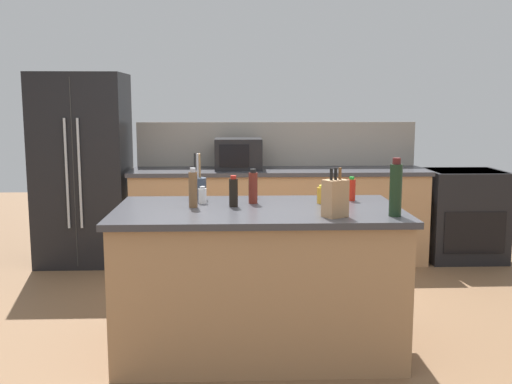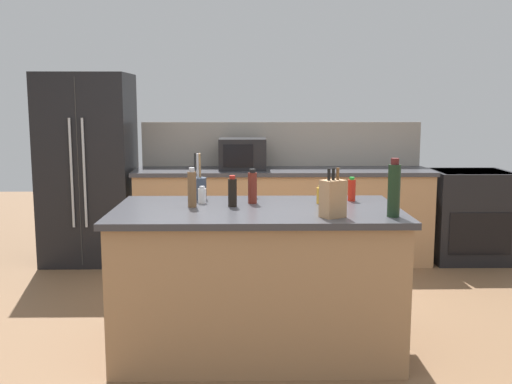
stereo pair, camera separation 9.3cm
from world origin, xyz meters
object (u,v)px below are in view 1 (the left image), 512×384
refrigerator (83,169)px  microwave (238,154)px  hot_sauce_bottle (352,189)px  pepper_grinder (193,189)px  range_oven (463,214)px  soy_sauce_bottle (233,192)px  honey_jar (322,195)px  spice_jar_paprika (253,191)px  vinegar_bottle (253,187)px  utensil_crock (198,188)px  wine_bottle (396,189)px  knife_block (335,198)px  salt_shaker (203,195)px

refrigerator → microwave: size_ratio=4.06×
hot_sauce_bottle → pepper_grinder: bearing=-168.0°
range_oven → soy_sauce_bottle: 3.24m
honey_jar → spice_jar_paprika: 0.52m
hot_sauce_bottle → vinegar_bottle: (-0.68, -0.09, 0.03)m
refrigerator → vinegar_bottle: (1.63, -2.07, 0.11)m
soy_sauce_bottle → hot_sauce_bottle: bearing=14.7°
honey_jar → refrigerator: bearing=135.1°
range_oven → utensil_crock: size_ratio=2.87×
wine_bottle → refrigerator: bearing=133.9°
range_oven → hot_sauce_bottle: hot_sauce_bottle is taller
wine_bottle → spice_jar_paprika: wine_bottle is taller
knife_block → honey_jar: (-0.00, 0.48, -0.06)m
wine_bottle → vinegar_bottle: wine_bottle is taller
range_oven → vinegar_bottle: size_ratio=4.00×
hot_sauce_bottle → spice_jar_paprika: hot_sauce_bottle is taller
wine_bottle → salt_shaker: 1.27m
knife_block → spice_jar_paprika: knife_block is taller
microwave → knife_block: (0.54, -2.51, -0.04)m
utensil_crock → vinegar_bottle: 0.42m
wine_bottle → knife_block: bearing=-178.2°
range_oven → pepper_grinder: 3.44m
wine_bottle → soy_sauce_bottle: bearing=159.4°
vinegar_bottle → range_oven: bearing=42.3°
knife_block → soy_sauce_bottle: bearing=118.1°
microwave → refrigerator: bearing=178.1°
pepper_grinder → wine_bottle: bearing=-15.9°
range_oven → pepper_grinder: size_ratio=3.61×
knife_block → hot_sauce_bottle: bearing=39.8°
vinegar_bottle → wine_bottle: bearing=-30.3°
microwave → hot_sauce_bottle: 2.08m
utensil_crock → wine_bottle: size_ratio=0.93×
wine_bottle → vinegar_bottle: (-0.82, 0.48, -0.05)m
refrigerator → vinegar_bottle: 2.64m
knife_block → wine_bottle: size_ratio=0.84×
microwave → range_oven: bearing=-0.0°
range_oven → honey_jar: bearing=-130.9°
knife_block → spice_jar_paprika: size_ratio=2.68×
range_oven → wine_bottle: bearing=-119.2°
range_oven → spice_jar_paprika: 2.90m
microwave → utensil_crock: 1.87m
microwave → salt_shaker: size_ratio=4.05×
pepper_grinder → refrigerator: bearing=119.3°
vinegar_bottle → refrigerator: bearing=128.2°
soy_sauce_bottle → microwave: bearing=88.7°
utensil_crock → microwave: bearing=80.8°
hot_sauce_bottle → wine_bottle: (0.15, -0.57, 0.09)m
refrigerator → vinegar_bottle: bearing=-51.8°
range_oven → utensil_crock: utensil_crock is taller
wine_bottle → salt_shaker: wine_bottle is taller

